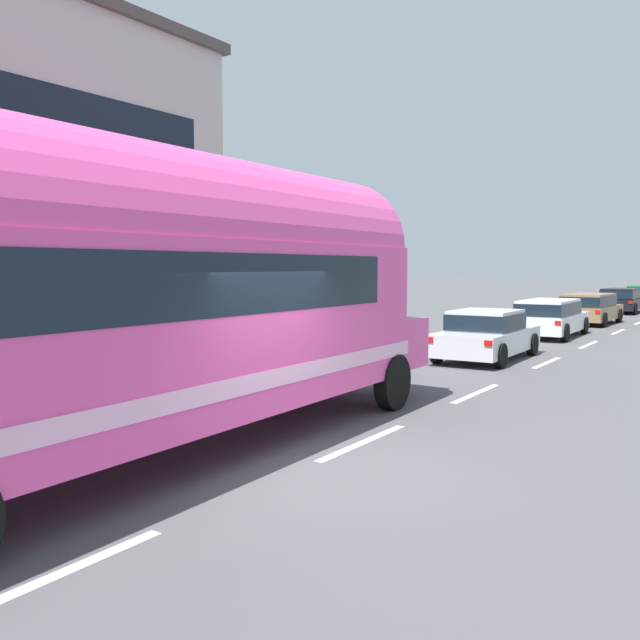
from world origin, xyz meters
name	(u,v)px	position (x,y,z in m)	size (l,w,h in m)	color
ground_plane	(308,467)	(0.00, 0.00, 0.00)	(300.00, 300.00, 0.00)	#4C4C4F
lane_markings	(475,351)	(-2.51, 12.59, 0.00)	(3.69, 80.00, 0.01)	silver
painted_bus	(130,288)	(-1.76, -1.32, 2.30)	(2.82, 12.63, 4.12)	#EA4C9E
car_lead	(486,333)	(-1.60, 11.01, 0.73)	(1.98, 4.44, 1.37)	silver
car_second	(550,315)	(-1.73, 18.04, 0.79)	(1.98, 4.77, 1.37)	white
car_third	(590,307)	(-1.72, 24.55, 0.79)	(2.06, 4.49, 1.37)	olive
car_fourth	(622,299)	(-1.85, 33.21, 0.78)	(2.00, 4.42, 1.37)	black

